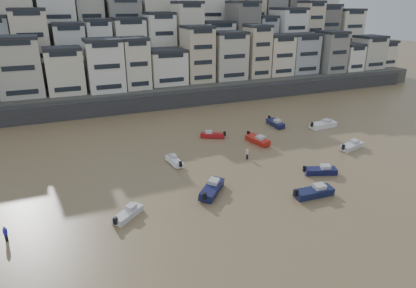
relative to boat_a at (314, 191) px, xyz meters
name	(u,v)px	position (x,y,z in m)	size (l,w,h in m)	color
harbor_wall	(172,100)	(-3.37, 47.63, 0.98)	(140.00, 3.00, 3.50)	#38383A
hillside	(146,36)	(1.37, 87.47, 12.24)	(141.04, 66.00, 50.00)	#4C4C47
boat_a	(314,191)	(0.00, 0.00, 0.00)	(5.65, 1.85, 1.54)	#141A3E
boat_b	(321,170)	(5.01, 4.94, -0.09)	(5.00, 1.64, 1.36)	#141640
boat_c	(212,188)	(-11.54, 5.75, 0.04)	(5.97, 1.95, 1.63)	#14163F
boat_d	(352,145)	(16.17, 10.74, -0.05)	(5.31, 1.74, 1.45)	silver
boat_e	(258,139)	(3.06, 19.29, -0.02)	(5.54, 1.81, 1.51)	#AA1C15
boat_f	(174,160)	(-13.07, 16.42, -0.16)	(4.48, 1.47, 1.22)	white
boat_g	(323,124)	(19.18, 21.66, 0.06)	(6.08, 1.99, 1.66)	white
boat_h	(212,134)	(-3.01, 25.01, -0.13)	(4.70, 1.54, 1.28)	maroon
boat_i	(275,122)	(11.23, 26.35, -0.03)	(5.41, 1.77, 1.48)	#141940
boat_j	(128,213)	(-22.61, 4.26, -0.15)	(4.53, 1.48, 1.24)	silver
person_blue	(6,234)	(-35.02, 4.65, 0.10)	(0.44, 0.44, 1.74)	#211BCB
person_pink	(247,154)	(-1.96, 13.87, 0.10)	(0.44, 0.44, 1.74)	beige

